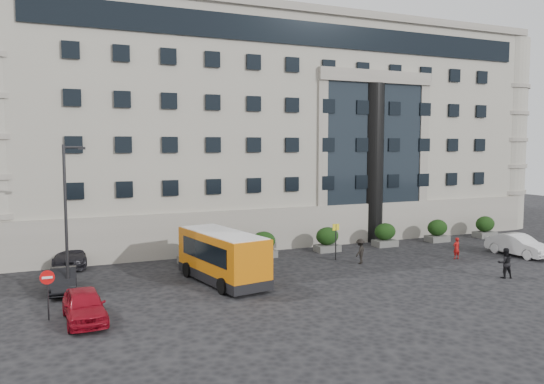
{
  "coord_description": "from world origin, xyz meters",
  "views": [
    {
      "loc": [
        -12.95,
        -26.65,
        7.93
      ],
      "look_at": [
        0.29,
        4.11,
        5.0
      ],
      "focal_mm": 35.0,
      "sensor_mm": 36.0,
      "label": 1
    }
  ],
  "objects_px": {
    "hedge_d": "(385,235)",
    "no_entry_sign": "(47,285)",
    "hedge_c": "(327,239)",
    "parked_car_b": "(63,280)",
    "bus_stop_sign": "(336,235)",
    "hedge_b": "(263,244)",
    "pedestrian_a": "(456,248)",
    "parked_car_a": "(84,305)",
    "hedge_f": "(485,227)",
    "parked_car_c": "(71,254)",
    "pedestrian_b": "(505,263)",
    "pedestrian_c": "(360,251)",
    "street_lamp": "(67,214)",
    "parked_car_d": "(24,244)",
    "hedge_a": "(192,250)",
    "minibus": "(222,255)",
    "hedge_e": "(437,230)",
    "white_taxi": "(518,245)",
    "red_truck": "(57,236)"
  },
  "relations": [
    {
      "from": "hedge_d",
      "to": "no_entry_sign",
      "type": "bearing_deg",
      "value": -160.24
    },
    {
      "from": "hedge_c",
      "to": "parked_car_b",
      "type": "height_order",
      "value": "hedge_c"
    },
    {
      "from": "hedge_d",
      "to": "bus_stop_sign",
      "type": "bearing_deg",
      "value": -155.34
    },
    {
      "from": "hedge_b",
      "to": "pedestrian_a",
      "type": "distance_m",
      "value": 13.59
    },
    {
      "from": "hedge_d",
      "to": "parked_car_a",
      "type": "relative_size",
      "value": 0.43
    },
    {
      "from": "hedge_f",
      "to": "parked_car_c",
      "type": "height_order",
      "value": "hedge_f"
    },
    {
      "from": "hedge_f",
      "to": "pedestrian_b",
      "type": "distance_m",
      "value": 14.86
    },
    {
      "from": "hedge_f",
      "to": "hedge_b",
      "type": "bearing_deg",
      "value": 180.0
    },
    {
      "from": "no_entry_sign",
      "to": "pedestrian_c",
      "type": "distance_m",
      "value": 19.94
    },
    {
      "from": "street_lamp",
      "to": "pedestrian_c",
      "type": "distance_m",
      "value": 18.71
    },
    {
      "from": "parked_car_d",
      "to": "pedestrian_c",
      "type": "bearing_deg",
      "value": -24.48
    },
    {
      "from": "hedge_f",
      "to": "street_lamp",
      "type": "xyz_separation_m",
      "value": [
        -33.94,
        -4.8,
        3.44
      ]
    },
    {
      "from": "bus_stop_sign",
      "to": "parked_car_d",
      "type": "bearing_deg",
      "value": 151.95
    },
    {
      "from": "parked_car_a",
      "to": "hedge_a",
      "type": "bearing_deg",
      "value": 49.85
    },
    {
      "from": "hedge_a",
      "to": "minibus",
      "type": "distance_m",
      "value": 5.57
    },
    {
      "from": "hedge_f",
      "to": "bus_stop_sign",
      "type": "height_order",
      "value": "bus_stop_sign"
    },
    {
      "from": "bus_stop_sign",
      "to": "parked_car_d",
      "type": "relative_size",
      "value": 0.44
    },
    {
      "from": "parked_car_b",
      "to": "pedestrian_c",
      "type": "xyz_separation_m",
      "value": [
        18.65,
        -0.48,
        0.2
      ]
    },
    {
      "from": "bus_stop_sign",
      "to": "pedestrian_a",
      "type": "bearing_deg",
      "value": -21.25
    },
    {
      "from": "hedge_b",
      "to": "pedestrian_c",
      "type": "distance_m",
      "value": 6.88
    },
    {
      "from": "parked_car_a",
      "to": "parked_car_c",
      "type": "bearing_deg",
      "value": 87.87
    },
    {
      "from": "parked_car_a",
      "to": "pedestrian_c",
      "type": "xyz_separation_m",
      "value": [
        17.93,
        5.12,
        0.11
      ]
    },
    {
      "from": "bus_stop_sign",
      "to": "no_entry_sign",
      "type": "xyz_separation_m",
      "value": [
        -18.5,
        -6.04,
        -0.08
      ]
    },
    {
      "from": "hedge_a",
      "to": "hedge_b",
      "type": "bearing_deg",
      "value": 0.0
    },
    {
      "from": "hedge_b",
      "to": "hedge_c",
      "type": "bearing_deg",
      "value": 0.0
    },
    {
      "from": "parked_car_b",
      "to": "pedestrian_b",
      "type": "height_order",
      "value": "pedestrian_b"
    },
    {
      "from": "hedge_b",
      "to": "hedge_c",
      "type": "distance_m",
      "value": 5.2
    },
    {
      "from": "hedge_f",
      "to": "hedge_c",
      "type": "bearing_deg",
      "value": 180.0
    },
    {
      "from": "hedge_c",
      "to": "hedge_f",
      "type": "bearing_deg",
      "value": 0.0
    },
    {
      "from": "hedge_b",
      "to": "street_lamp",
      "type": "xyz_separation_m",
      "value": [
        -13.14,
        -4.8,
        3.44
      ]
    },
    {
      "from": "hedge_d",
      "to": "street_lamp",
      "type": "xyz_separation_m",
      "value": [
        -23.54,
        -4.8,
        3.44
      ]
    },
    {
      "from": "bus_stop_sign",
      "to": "parked_car_a",
      "type": "distance_m",
      "value": 18.33
    },
    {
      "from": "hedge_e",
      "to": "hedge_f",
      "type": "height_order",
      "value": "same"
    },
    {
      "from": "minibus",
      "to": "hedge_a",
      "type": "bearing_deg",
      "value": 83.83
    },
    {
      "from": "parked_car_b",
      "to": "hedge_b",
      "type": "bearing_deg",
      "value": 19.72
    },
    {
      "from": "no_entry_sign",
      "to": "white_taxi",
      "type": "distance_m",
      "value": 31.41
    },
    {
      "from": "no_entry_sign",
      "to": "pedestrian_c",
      "type": "bearing_deg",
      "value": 12.67
    },
    {
      "from": "parked_car_b",
      "to": "red_truck",
      "type": "bearing_deg",
      "value": 93.38
    },
    {
      "from": "hedge_a",
      "to": "parked_car_d",
      "type": "relative_size",
      "value": 0.32
    },
    {
      "from": "no_entry_sign",
      "to": "parked_car_c",
      "type": "bearing_deg",
      "value": 82.64
    },
    {
      "from": "hedge_c",
      "to": "parked_car_a",
      "type": "relative_size",
      "value": 0.43
    },
    {
      "from": "pedestrian_b",
      "to": "street_lamp",
      "type": "bearing_deg",
      "value": 5.1
    },
    {
      "from": "hedge_f",
      "to": "minibus",
      "type": "height_order",
      "value": "minibus"
    },
    {
      "from": "parked_car_b",
      "to": "pedestrian_a",
      "type": "bearing_deg",
      "value": -1.07
    },
    {
      "from": "white_taxi",
      "to": "pedestrian_a",
      "type": "height_order",
      "value": "white_taxi"
    },
    {
      "from": "no_entry_sign",
      "to": "white_taxi",
      "type": "bearing_deg",
      "value": 3.72
    },
    {
      "from": "hedge_c",
      "to": "hedge_f",
      "type": "distance_m",
      "value": 15.6
    },
    {
      "from": "minibus",
      "to": "pedestrian_c",
      "type": "xyz_separation_m",
      "value": [
        10.06,
        1.04,
        -0.79
      ]
    },
    {
      "from": "pedestrian_a",
      "to": "hedge_d",
      "type": "bearing_deg",
      "value": -72.89
    },
    {
      "from": "hedge_a",
      "to": "parked_car_c",
      "type": "xyz_separation_m",
      "value": [
        -7.5,
        2.77,
        -0.18
      ]
    }
  ]
}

